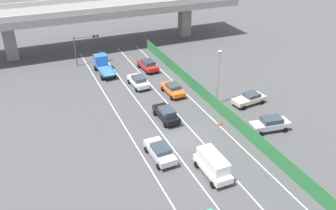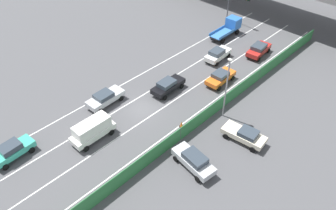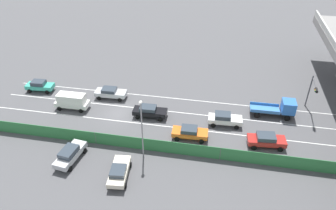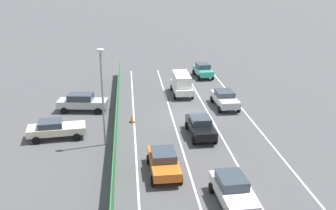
% 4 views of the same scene
% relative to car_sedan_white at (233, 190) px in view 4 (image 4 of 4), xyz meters
% --- Properties ---
extents(ground_plane, '(300.00, 300.00, 0.00)m').
position_rel_car_sedan_white_xyz_m(ground_plane, '(0.15, -14.72, -0.93)').
color(ground_plane, '#4C4C4F').
extents(lane_line_left_edge, '(0.14, 49.80, 0.01)m').
position_rel_car_sedan_white_xyz_m(lane_line_left_edge, '(-5.14, -7.82, -0.93)').
color(lane_line_left_edge, silver).
rests_on(lane_line_left_edge, ground).
extents(lane_line_mid_left, '(0.14, 49.80, 0.01)m').
position_rel_car_sedan_white_xyz_m(lane_line_mid_left, '(-1.62, -7.82, -0.93)').
color(lane_line_mid_left, silver).
rests_on(lane_line_mid_left, ground).
extents(lane_line_mid_right, '(0.14, 49.80, 0.01)m').
position_rel_car_sedan_white_xyz_m(lane_line_mid_right, '(1.91, -7.82, -0.93)').
color(lane_line_mid_right, silver).
rests_on(lane_line_mid_right, ground).
extents(lane_line_right_edge, '(0.14, 49.80, 0.01)m').
position_rel_car_sedan_white_xyz_m(lane_line_right_edge, '(5.43, -7.82, -0.93)').
color(lane_line_right_edge, silver).
rests_on(lane_line_right_edge, ground).
extents(green_fence, '(0.10, 45.90, 1.77)m').
position_rel_car_sedan_white_xyz_m(green_fence, '(6.94, -7.82, -0.05)').
color(green_fence, '#2D753D').
rests_on(green_fence, ground).
extents(car_sedan_white, '(2.17, 4.54, 1.70)m').
position_rel_car_sedan_white_xyz_m(car_sedan_white, '(0.00, 0.00, 0.00)').
color(car_sedan_white, white).
rests_on(car_sedan_white, ground).
extents(car_sedan_black, '(2.08, 4.72, 1.63)m').
position_rel_car_sedan_white_xyz_m(car_sedan_black, '(0.09, -10.25, -0.02)').
color(car_sedan_black, black).
rests_on(car_sedan_black, ground).
extents(car_taxi_orange, '(2.14, 4.56, 1.57)m').
position_rel_car_sedan_white_xyz_m(car_taxi_orange, '(3.65, -4.19, -0.06)').
color(car_taxi_orange, orange).
rests_on(car_taxi_orange, ground).
extents(car_taxi_teal, '(2.18, 4.33, 1.71)m').
position_rel_car_sedan_white_xyz_m(car_taxi_teal, '(-3.47, -28.70, 0.00)').
color(car_taxi_teal, teal).
rests_on(car_taxi_teal, ground).
extents(car_van_white, '(2.07, 4.81, 2.32)m').
position_rel_car_sedan_white_xyz_m(car_van_white, '(0.14, -21.62, 0.37)').
color(car_van_white, silver).
rests_on(car_van_white, ground).
extents(car_sedan_silver, '(2.20, 4.75, 1.61)m').
position_rel_car_sedan_white_xyz_m(car_sedan_silver, '(-3.56, -17.16, -0.03)').
color(car_sedan_silver, '#B7BABC').
rests_on(car_sedan_silver, ground).
extents(parked_wagon_silver, '(4.86, 2.44, 1.73)m').
position_rel_car_sedan_white_xyz_m(parked_wagon_silver, '(10.29, -17.26, 0.02)').
color(parked_wagon_silver, '#B2B5B7').
rests_on(parked_wagon_silver, ground).
extents(parked_sedan_cream, '(4.73, 2.45, 1.53)m').
position_rel_car_sedan_white_xyz_m(parked_sedan_cream, '(11.80, -10.87, -0.08)').
color(parked_sedan_cream, beige).
rests_on(parked_sedan_cream, ground).
extents(street_lamp, '(0.60, 0.36, 7.61)m').
position_rel_car_sedan_white_xyz_m(street_lamp, '(7.78, -9.19, 3.65)').
color(street_lamp, gray).
rests_on(street_lamp, ground).
extents(traffic_cone, '(0.47, 0.47, 0.69)m').
position_rel_car_sedan_white_xyz_m(traffic_cone, '(5.62, -13.83, -0.61)').
color(traffic_cone, orange).
rests_on(traffic_cone, ground).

